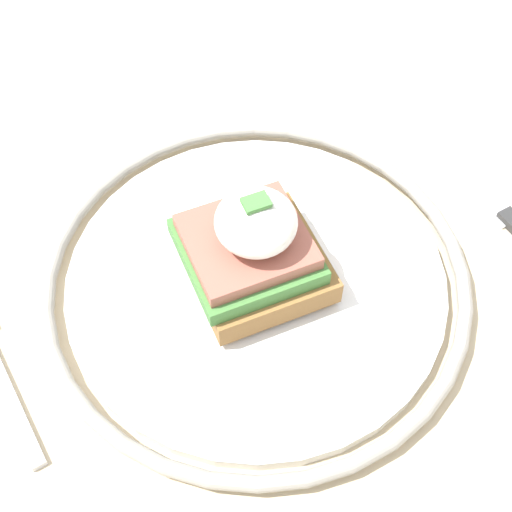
{
  "coord_description": "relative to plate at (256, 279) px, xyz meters",
  "views": [
    {
      "loc": [
        -0.1,
        -0.24,
        1.15
      ],
      "look_at": [
        0.01,
        0.01,
        0.78
      ],
      "focal_mm": 50.0,
      "sensor_mm": 36.0,
      "label": 1
    }
  ],
  "objects": [
    {
      "name": "plate",
      "position": [
        0.0,
        0.0,
        0.0
      ],
      "size": [
        0.29,
        0.29,
        0.02
      ],
      "color": "white",
      "rests_on": "dining_table"
    },
    {
      "name": "dining_table",
      "position": [
        -0.01,
        -0.01,
        -0.12
      ],
      "size": [
        1.09,
        0.79,
        0.74
      ],
      "color": "#C6B28E",
      "rests_on": "ground_plane"
    },
    {
      "name": "knife",
      "position": [
        0.19,
        -0.02,
        -0.01
      ],
      "size": [
        0.04,
        0.2,
        0.01
      ],
      "color": "#2D2D2D",
      "rests_on": "dining_table"
    },
    {
      "name": "sandwich",
      "position": [
        -0.0,
        0.0,
        0.04
      ],
      "size": [
        0.09,
        0.08,
        0.08
      ],
      "color": "olive",
      "rests_on": "plate"
    }
  ]
}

